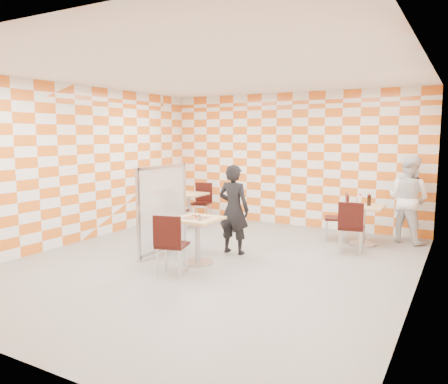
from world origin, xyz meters
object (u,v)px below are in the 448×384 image
chair_empty_near (173,207)px  soda_bottle (369,200)px  chair_main_front (170,240)px  man_dark (234,209)px  main_table (197,233)px  chair_second_side (341,214)px  partition (163,209)px  chair_empty_far (202,199)px  empty_table (189,204)px  second_table (363,218)px  man_white (408,199)px  sport_bottle (360,199)px  chair_second_front (351,223)px

chair_empty_near → soda_bottle: size_ratio=4.02×
chair_main_front → man_dark: bearing=82.4°
main_table → soda_bottle: soda_bottle is taller
main_table → chair_second_side: size_ratio=0.81×
chair_main_front → chair_second_side: size_ratio=1.00×
partition → man_dark: 1.23m
chair_main_front → partition: (-0.87, 0.99, 0.25)m
chair_empty_far → man_dark: (1.96, -2.09, 0.24)m
man_dark → main_table: bearing=75.3°
partition → empty_table: bearing=112.6°
main_table → second_table: 3.27m
second_table → empty_table: (-3.81, -0.18, 0.00)m
chair_main_front → chair_empty_far: bearing=115.5°
chair_empty_near → man_dark: man_dark is taller
man_white → sport_bottle: man_white is taller
empty_table → partition: size_ratio=0.48×
second_table → soda_bottle: soda_bottle is taller
sport_bottle → soda_bottle: 0.22m
chair_main_front → sport_bottle: 3.96m
main_table → chair_empty_near: bearing=135.3°
chair_main_front → main_table: bearing=90.6°
chair_empty_near → sport_bottle: size_ratio=4.62×
main_table → second_table: same height
main_table → sport_bottle: (1.96, 2.68, 0.33)m
chair_second_side → man_dark: bearing=-128.5°
chair_empty_near → soda_bottle: 3.95m
chair_main_front → partition: bearing=131.4°
empty_table → sport_bottle: bearing=5.2°
main_table → second_table: (2.07, 2.53, 0.00)m
sport_bottle → man_dark: bearing=-133.2°
empty_table → chair_empty_far: (0.00, 0.57, 0.04)m
main_table → soda_bottle: 3.38m
main_table → chair_second_side: bearing=58.0°
man_dark → sport_bottle: size_ratio=7.81×
chair_empty_near → chair_second_side: bearing=16.1°
main_table → chair_main_front: size_ratio=0.81×
man_dark → sport_bottle: (1.74, 1.86, 0.06)m
sport_bottle → partition: bearing=-139.1°
empty_table → soda_bottle: size_ratio=3.26×
man_white → main_table: bearing=71.8°
partition → soda_bottle: (3.01, 2.35, 0.06)m
chair_main_front → man_dark: man_dark is taller
empty_table → chair_second_side: bearing=4.4°
partition → chair_main_front: bearing=-48.6°
chair_empty_far → man_dark: size_ratio=0.59×
partition → man_dark: bearing=28.8°
chair_second_side → chair_second_front: bearing=-65.2°
chair_empty_near → soda_bottle: soda_bottle is taller
chair_empty_near → partition: bearing=-60.2°
chair_empty_near → sport_bottle: sport_bottle is taller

